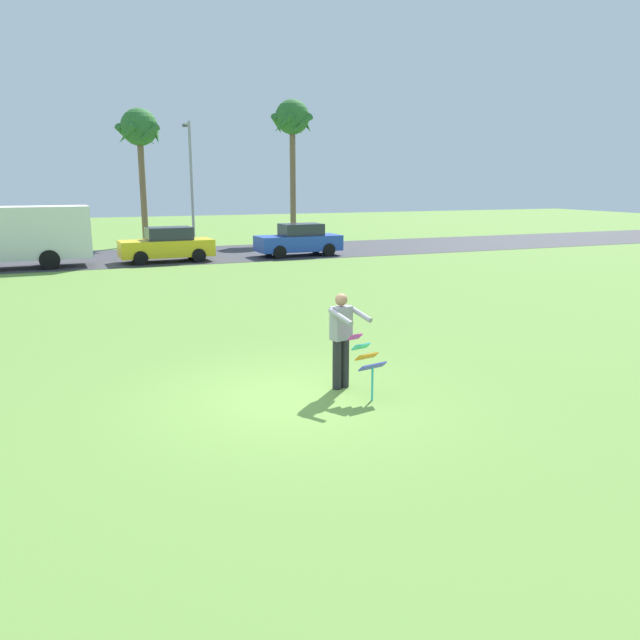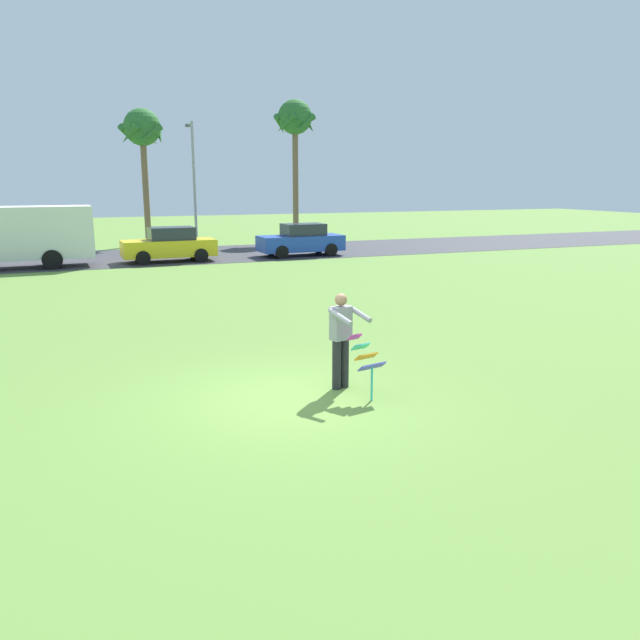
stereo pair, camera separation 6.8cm
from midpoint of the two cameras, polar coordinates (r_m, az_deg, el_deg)
ground_plane at (r=10.81m, az=-2.55°, el=-7.21°), size 120.00×120.00×0.00m
road_strip at (r=32.33m, az=-15.67°, el=5.56°), size 120.00×8.00×0.01m
person_kite_flyer at (r=11.10m, az=2.14°, el=-1.56°), size 0.67×0.75×1.73m
kite_held at (r=10.68m, az=4.39°, el=-3.48°), size 0.53×0.69×1.08m
parked_truck_red_cab at (r=29.71m, az=-25.61°, el=6.96°), size 6.77×2.29×2.62m
parked_car_yellow at (r=29.99m, az=-13.48°, el=6.65°), size 4.26×1.95×1.60m
parked_car_blue at (r=31.57m, az=-1.66°, el=7.26°), size 4.26×1.95×1.60m
palm_tree_right_near at (r=38.84m, az=-15.80°, el=16.09°), size 2.58×2.71×7.75m
palm_tree_centre_far at (r=40.38m, az=-2.23°, el=17.46°), size 2.58×2.71×8.58m
streetlight_pole at (r=37.89m, az=-11.39°, el=12.78°), size 0.24×1.65×7.00m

